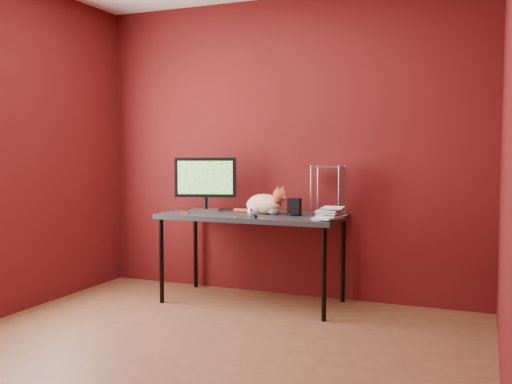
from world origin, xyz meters
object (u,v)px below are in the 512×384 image
at_px(desk, 253,220).
at_px(book_stack, 321,148).
at_px(cat, 265,204).
at_px(speaker, 294,208).
at_px(monitor, 205,181).
at_px(skull_mug, 253,211).

distance_m(desk, book_stack, 0.88).
xyz_separation_m(desk, book_stack, (0.63, -0.15, 0.60)).
relative_size(desk, cat, 2.95).
relative_size(cat, speaker, 3.65).
distance_m(speaker, book_stack, 0.57).
bearing_deg(book_stack, monitor, 169.00).
bearing_deg(desk, book_stack, -13.55).
height_order(monitor, cat, monitor).
bearing_deg(skull_mug, book_stack, 30.53).
height_order(cat, book_stack, book_stack).
xyz_separation_m(desk, speaker, (0.37, -0.00, 0.12)).
bearing_deg(monitor, book_stack, -30.00).
xyz_separation_m(speaker, book_stack, (0.26, -0.15, 0.48)).
distance_m(desk, skull_mug, 0.26).
xyz_separation_m(cat, speaker, (0.27, -0.04, -0.02)).
xyz_separation_m(desk, cat, (0.10, 0.03, 0.13)).
bearing_deg(cat, book_stack, 4.55).
relative_size(monitor, book_stack, 0.47).
xyz_separation_m(monitor, book_stack, (1.10, -0.21, 0.29)).
bearing_deg(monitor, speaker, -23.36).
distance_m(skull_mug, book_stack, 0.74).
distance_m(monitor, book_stack, 1.16).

